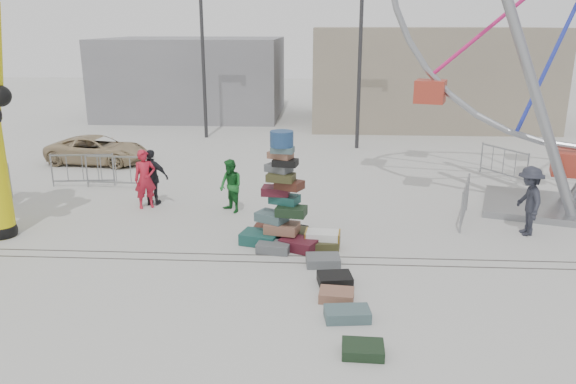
# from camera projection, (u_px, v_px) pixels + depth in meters

# --- Properties ---
(ground) EXTENTS (90.00, 90.00, 0.00)m
(ground) POSITION_uv_depth(u_px,v_px,m) (253.00, 273.00, 12.12)
(ground) COLOR #9E9E99
(ground) RESTS_ON ground
(track_line_near) EXTENTS (40.00, 0.04, 0.01)m
(track_line_near) POSITION_uv_depth(u_px,v_px,m) (256.00, 262.00, 12.69)
(track_line_near) COLOR #47443F
(track_line_near) RESTS_ON ground
(track_line_far) EXTENTS (40.00, 0.04, 0.01)m
(track_line_far) POSITION_uv_depth(u_px,v_px,m) (258.00, 255.00, 13.07)
(track_line_far) COLOR #47443F
(track_line_far) RESTS_ON ground
(building_right) EXTENTS (12.00, 8.00, 5.00)m
(building_right) POSITION_uv_depth(u_px,v_px,m) (425.00, 76.00, 30.14)
(building_right) COLOR gray
(building_right) RESTS_ON ground
(building_left) EXTENTS (10.00, 8.00, 4.40)m
(building_left) POSITION_uv_depth(u_px,v_px,m) (195.00, 77.00, 32.85)
(building_left) COLOR gray
(building_left) RESTS_ON ground
(lamp_post_right) EXTENTS (1.41, 0.25, 8.00)m
(lamp_post_right) POSITION_uv_depth(u_px,v_px,m) (363.00, 41.00, 23.09)
(lamp_post_right) COLOR #2D2D30
(lamp_post_right) RESTS_ON ground
(lamp_post_left) EXTENTS (1.41, 0.25, 8.00)m
(lamp_post_left) POSITION_uv_depth(u_px,v_px,m) (204.00, 40.00, 25.39)
(lamp_post_left) COLOR #2D2D30
(lamp_post_left) RESTS_ON ground
(suitcase_tower) EXTENTS (2.16, 1.79, 2.80)m
(suitcase_tower) POSITION_uv_depth(u_px,v_px,m) (282.00, 213.00, 13.57)
(suitcase_tower) COLOR #194C47
(suitcase_tower) RESTS_ON ground
(steamer_trunk) EXTENTS (0.87, 0.55, 0.39)m
(steamer_trunk) POSITION_uv_depth(u_px,v_px,m) (323.00, 239.00, 13.51)
(steamer_trunk) COLOR silver
(steamer_trunk) RESTS_ON ground
(row_case_0) EXTENTS (0.73, 0.53, 0.21)m
(row_case_0) POSITION_uv_depth(u_px,v_px,m) (324.00, 245.00, 13.41)
(row_case_0) COLOR #3D3C1E
(row_case_0) RESTS_ON ground
(row_case_1) EXTENTS (0.79, 0.61, 0.21)m
(row_case_1) POSITION_uv_depth(u_px,v_px,m) (323.00, 260.00, 12.52)
(row_case_1) COLOR #595E61
(row_case_1) RESTS_ON ground
(row_case_2) EXTENTS (0.77, 0.65, 0.21)m
(row_case_2) POSITION_uv_depth(u_px,v_px,m) (335.00, 279.00, 11.60)
(row_case_2) COLOR black
(row_case_2) RESTS_ON ground
(row_case_3) EXTENTS (0.72, 0.56, 0.20)m
(row_case_3) POSITION_uv_depth(u_px,v_px,m) (337.00, 295.00, 10.93)
(row_case_3) COLOR #8D5D47
(row_case_3) RESTS_ON ground
(row_case_4) EXTENTS (0.87, 0.57, 0.21)m
(row_case_4) POSITION_uv_depth(u_px,v_px,m) (347.00, 314.00, 10.21)
(row_case_4) COLOR #476266
(row_case_4) RESTS_ON ground
(row_case_5) EXTENTS (0.70, 0.54, 0.18)m
(row_case_5) POSITION_uv_depth(u_px,v_px,m) (363.00, 349.00, 9.12)
(row_case_5) COLOR black
(row_case_5) RESTS_ON ground
(barricade_dummy_b) EXTENTS (2.00, 0.33, 1.10)m
(barricade_dummy_b) POSITION_uv_depth(u_px,v_px,m) (83.00, 170.00, 18.51)
(barricade_dummy_b) COLOR gray
(barricade_dummy_b) RESTS_ON ground
(barricade_dummy_c) EXTENTS (2.00, 0.22, 1.10)m
(barricade_dummy_c) POSITION_uv_depth(u_px,v_px,m) (116.00, 172.00, 18.30)
(barricade_dummy_c) COLOR gray
(barricade_dummy_c) RESTS_ON ground
(barricade_wheel_front) EXTENTS (0.72, 1.93, 1.10)m
(barricade_wheel_front) POSITION_uv_depth(u_px,v_px,m) (465.00, 202.00, 15.19)
(barricade_wheel_front) COLOR gray
(barricade_wheel_front) RESTS_ON ground
(barricade_wheel_back) EXTENTS (1.11, 1.77, 1.10)m
(barricade_wheel_back) POSITION_uv_depth(u_px,v_px,m) (503.00, 163.00, 19.40)
(barricade_wheel_back) COLOR gray
(barricade_wheel_back) RESTS_ON ground
(pedestrian_red) EXTENTS (0.75, 0.66, 1.73)m
(pedestrian_red) POSITION_uv_depth(u_px,v_px,m) (145.00, 179.00, 16.23)
(pedestrian_red) COLOR #AD182C
(pedestrian_red) RESTS_ON ground
(pedestrian_green) EXTENTS (0.93, 0.94, 1.53)m
(pedestrian_green) POSITION_uv_depth(u_px,v_px,m) (231.00, 186.00, 15.89)
(pedestrian_green) COLOR #175D22
(pedestrian_green) RESTS_ON ground
(pedestrian_black) EXTENTS (1.02, 0.51, 1.67)m
(pedestrian_black) POSITION_uv_depth(u_px,v_px,m) (152.00, 178.00, 16.50)
(pedestrian_black) COLOR black
(pedestrian_black) RESTS_ON ground
(pedestrian_grey) EXTENTS (0.67, 1.16, 1.78)m
(pedestrian_grey) POSITION_uv_depth(u_px,v_px,m) (529.00, 201.00, 14.15)
(pedestrian_grey) COLOR #23252E
(pedestrian_grey) RESTS_ON ground
(parked_suv) EXTENTS (3.98, 2.14, 1.06)m
(parked_suv) POSITION_uv_depth(u_px,v_px,m) (98.00, 150.00, 21.56)
(parked_suv) COLOR tan
(parked_suv) RESTS_ON ground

